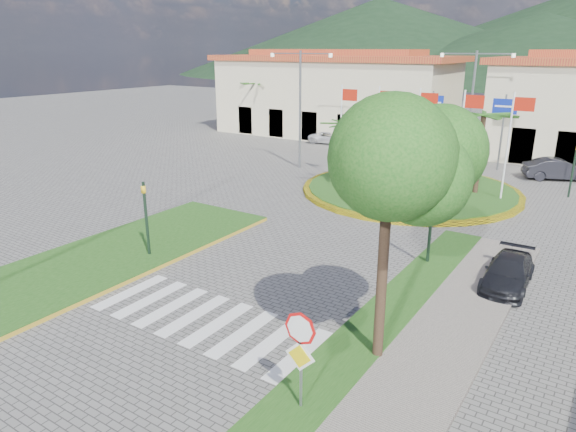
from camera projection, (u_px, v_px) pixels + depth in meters
The scene contains 22 objects.
ground at pixel (96, 384), 13.05m from camera, with size 160.00×160.00×0.00m, color #65625F.
sidewalk_right at pixel (342, 427), 11.47m from camera, with size 4.00×28.00×0.15m, color gray.
verge_right at pixel (297, 407), 12.09m from camera, with size 1.60×28.00×0.18m, color #1C4B15.
median_left at pixel (119, 253), 21.18m from camera, with size 5.00×14.00×0.18m, color #1C4B15.
crosswalk at pixel (203, 319), 16.22m from camera, with size 8.00×3.00×0.01m, color silver.
roundabout_island at pixel (410, 189), 30.43m from camera, with size 12.70×12.70×6.00m.
stop_sign at pixel (300, 346), 11.48m from camera, with size 0.80×0.11×2.65m.
deciduous_tree at pixel (388, 176), 12.52m from camera, with size 3.60×3.60×6.80m.
traffic_light_left at pixel (146, 213), 20.32m from camera, with size 0.15×0.18×3.20m.
traffic_light_right at pixel (431, 219), 19.60m from camera, with size 0.15×0.18×3.20m.
traffic_light_far at pixel (574, 164), 28.86m from camera, with size 0.18×0.15×3.20m.
direction_sign_west at pixel (431, 114), 37.54m from camera, with size 1.60×0.14×5.20m.
direction_sign_east at pixel (503, 119), 34.92m from camera, with size 1.60×0.14×5.20m.
street_lamp_centre at pixel (471, 104), 34.90m from camera, with size 4.80×0.16×8.00m.
street_lamp_west at pixel (300, 104), 35.39m from camera, with size 4.80×0.16×8.00m.
building_left at pixel (334, 94), 49.29m from camera, with size 23.32×9.54×8.05m.
hill_far_west at pixel (379, 38), 149.41m from camera, with size 140.00×140.00×22.00m, color black.
hill_near_back at pixel (540, 49), 118.84m from camera, with size 110.00×110.00×16.00m, color black.
white_van at pixel (330, 138), 45.82m from camera, with size 1.74×3.77×1.05m, color #B9B9BB.
car_dark_a at pixel (448, 148), 40.79m from camera, with size 1.29×3.21×1.09m, color black.
car_dark_b at pixel (558, 169), 33.15m from camera, with size 1.45×4.17×1.37m, color black.
car_side_right at pixel (508, 273), 18.28m from camera, with size 1.49×3.66×1.06m, color black.
Camera 1 is at (10.18, -6.53, 8.14)m, focal length 32.00 mm.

